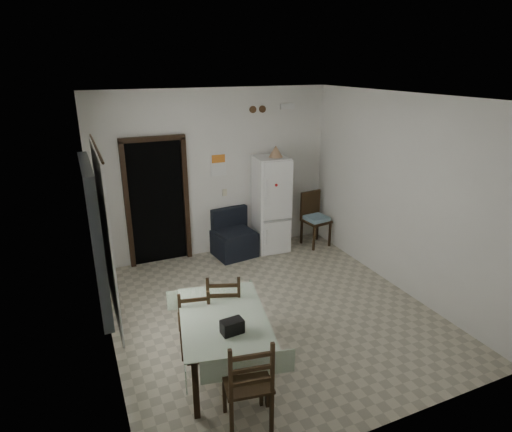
{
  "coord_description": "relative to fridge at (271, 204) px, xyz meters",
  "views": [
    {
      "loc": [
        -2.26,
        -4.67,
        3.28
      ],
      "look_at": [
        0.0,
        0.5,
        1.25
      ],
      "focal_mm": 30.0,
      "sensor_mm": 36.0,
      "label": 1
    }
  ],
  "objects": [
    {
      "name": "ground",
      "position": [
        -0.91,
        -1.93,
        -0.87
      ],
      "size": [
        4.5,
        4.5,
        0.0
      ],
      "primitive_type": "plane",
      "color": "#AFA78F",
      "rests_on": "ground"
    },
    {
      "name": "ceiling",
      "position": [
        -0.91,
        -1.93,
        2.03
      ],
      "size": [
        4.2,
        4.5,
        0.02
      ],
      "primitive_type": null,
      "color": "white",
      "rests_on": "ground"
    },
    {
      "name": "wall_back",
      "position": [
        -0.91,
        0.32,
        0.58
      ],
      "size": [
        4.2,
        0.02,
        2.9
      ],
      "primitive_type": null,
      "color": "silver",
      "rests_on": "ground"
    },
    {
      "name": "wall_front",
      "position": [
        -0.91,
        -4.18,
        0.58
      ],
      "size": [
        4.2,
        0.02,
        2.9
      ],
      "primitive_type": null,
      "color": "silver",
      "rests_on": "ground"
    },
    {
      "name": "wall_left",
      "position": [
        -3.01,
        -1.93,
        0.58
      ],
      "size": [
        0.02,
        4.5,
        2.9
      ],
      "primitive_type": null,
      "color": "silver",
      "rests_on": "ground"
    },
    {
      "name": "wall_right",
      "position": [
        1.19,
        -1.93,
        0.58
      ],
      "size": [
        0.02,
        4.5,
        2.9
      ],
      "primitive_type": null,
      "color": "silver",
      "rests_on": "ground"
    },
    {
      "name": "doorway",
      "position": [
        -1.96,
        0.52,
        0.19
      ],
      "size": [
        1.06,
        0.52,
        2.22
      ],
      "color": "black",
      "rests_on": "ground"
    },
    {
      "name": "window_recess",
      "position": [
        -3.06,
        -2.13,
        0.68
      ],
      "size": [
        0.1,
        1.2,
        1.6
      ],
      "primitive_type": "cube",
      "color": "silver",
      "rests_on": "ground"
    },
    {
      "name": "curtain",
      "position": [
        -2.95,
        -2.13,
        0.68
      ],
      "size": [
        0.02,
        1.45,
        1.85
      ],
      "primitive_type": "cube",
      "color": "white",
      "rests_on": "ground"
    },
    {
      "name": "curtain_rod",
      "position": [
        -2.94,
        -2.13,
        1.63
      ],
      "size": [
        0.02,
        1.6,
        0.02
      ],
      "primitive_type": "cylinder",
      "rotation": [
        1.57,
        0.0,
        0.0
      ],
      "color": "black",
      "rests_on": "ground"
    },
    {
      "name": "calendar",
      "position": [
        -0.86,
        0.31,
        0.75
      ],
      "size": [
        0.28,
        0.02,
        0.4
      ],
      "primitive_type": "cube",
      "color": "white",
      "rests_on": "ground"
    },
    {
      "name": "calendar_image",
      "position": [
        -0.86,
        0.3,
        0.85
      ],
      "size": [
        0.24,
        0.01,
        0.14
      ],
      "primitive_type": "cube",
      "color": "orange",
      "rests_on": "ground"
    },
    {
      "name": "light_switch",
      "position": [
        -0.76,
        0.31,
        0.23
      ],
      "size": [
        0.08,
        0.02,
        0.12
      ],
      "primitive_type": "cube",
      "color": "beige",
      "rests_on": "ground"
    },
    {
      "name": "vent_left",
      "position": [
        -0.21,
        0.3,
        1.65
      ],
      "size": [
        0.12,
        0.03,
        0.12
      ],
      "primitive_type": "cylinder",
      "rotation": [
        1.57,
        0.0,
        0.0
      ],
      "color": "#533721",
      "rests_on": "ground"
    },
    {
      "name": "vent_right",
      "position": [
        -0.03,
        0.3,
        1.65
      ],
      "size": [
        0.12,
        0.03,
        0.12
      ],
      "primitive_type": "cylinder",
      "rotation": [
        1.57,
        0.0,
        0.0
      ],
      "color": "#533721",
      "rests_on": "ground"
    },
    {
      "name": "emergency_light",
      "position": [
        0.44,
        0.28,
        1.68
      ],
      "size": [
        0.25,
        0.07,
        0.09
      ],
      "primitive_type": "cube",
      "color": "white",
      "rests_on": "ground"
    },
    {
      "name": "fridge",
      "position": [
        0.0,
        0.0,
        0.0
      ],
      "size": [
        0.62,
        0.62,
        1.74
      ],
      "primitive_type": null,
      "rotation": [
        0.0,
        0.0,
        -0.1
      ],
      "color": "white",
      "rests_on": "ground"
    },
    {
      "name": "tan_cone",
      "position": [
        0.07,
        -0.04,
        0.97
      ],
      "size": [
        0.25,
        0.25,
        0.2
      ],
      "primitive_type": "cone",
      "rotation": [
        0.0,
        0.0,
        -0.01
      ],
      "color": "tan",
      "rests_on": "fridge"
    },
    {
      "name": "navy_seat",
      "position": [
        -0.71,
        0.0,
        -0.45
      ],
      "size": [
        0.76,
        0.75,
        0.83
      ],
      "primitive_type": null,
      "rotation": [
        0.0,
        0.0,
        0.13
      ],
      "color": "black",
      "rests_on": "ground"
    },
    {
      "name": "corner_chair",
      "position": [
        0.86,
        -0.18,
        -0.36
      ],
      "size": [
        0.49,
        0.49,
        1.02
      ],
      "primitive_type": null,
      "rotation": [
        0.0,
        0.0,
        0.13
      ],
      "color": "black",
      "rests_on": "ground"
    },
    {
      "name": "dining_table",
      "position": [
        -1.91,
        -2.85,
        -0.51
      ],
      "size": [
        1.17,
        1.54,
        0.72
      ],
      "primitive_type": null,
      "rotation": [
        0.0,
        0.0,
        -0.2
      ],
      "color": "#ADC1A5",
      "rests_on": "ground"
    },
    {
      "name": "black_bag",
      "position": [
        -1.93,
        -3.16,
        -0.08
      ],
      "size": [
        0.23,
        0.15,
        0.14
      ],
      "primitive_type": "cube",
      "rotation": [
        0.0,
        0.0,
        0.09
      ],
      "color": "black",
      "rests_on": "dining_table"
    },
    {
      "name": "dining_chair_far_left",
      "position": [
        -2.11,
        -2.35,
        -0.43
      ],
      "size": [
        0.44,
        0.44,
        0.88
      ],
      "primitive_type": null,
      "rotation": [
        0.0,
        0.0,
        2.94
      ],
      "color": "black",
      "rests_on": "ground"
    },
    {
      "name": "dining_chair_far_right",
      "position": [
        -1.72,
        -2.31,
        -0.38
      ],
      "size": [
        0.53,
        0.53,
        0.97
      ],
      "primitive_type": null,
      "rotation": [
        0.0,
        0.0,
        2.79
      ],
      "color": "black",
      "rests_on": "ground"
    },
    {
      "name": "dining_chair_near_head",
      "position": [
        -1.96,
        -3.62,
        -0.36
      ],
      "size": [
        0.5,
        0.5,
        1.02
      ],
      "primitive_type": null,
      "rotation": [
        0.0,
        0.0,
        2.97
      ],
      "color": "black",
      "rests_on": "ground"
    }
  ]
}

